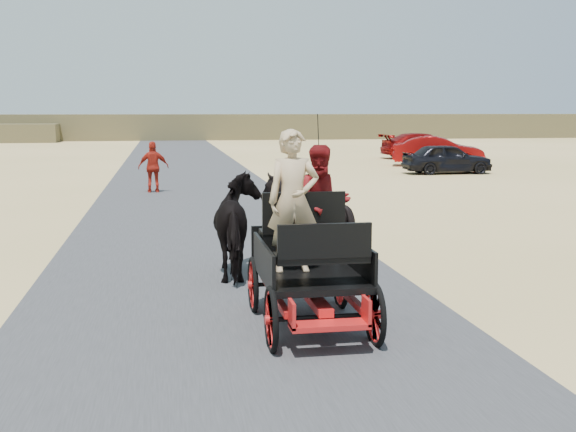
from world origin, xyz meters
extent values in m
plane|color=tan|center=(0.00, 0.00, 0.00)|extent=(140.00, 140.00, 0.00)
cube|color=#38383A|center=(0.00, 0.00, 0.01)|extent=(6.00, 140.00, 0.01)
cube|color=brown|center=(0.00, 62.00, 1.20)|extent=(140.00, 6.00, 2.40)
imported|color=black|center=(0.35, 3.21, 0.85)|extent=(0.91, 2.01, 1.70)
imported|color=black|center=(1.45, 3.21, 0.85)|extent=(1.37, 1.54, 1.70)
imported|color=tan|center=(0.70, 0.26, 1.62)|extent=(0.66, 0.43, 1.80)
imported|color=#660C0F|center=(1.20, 0.81, 1.51)|extent=(0.77, 0.60, 1.58)
imported|color=#A11E12|center=(-1.25, 16.07, 0.86)|extent=(1.03, 0.48, 1.73)
imported|color=black|center=(11.37, 21.45, 0.66)|extent=(3.89, 1.59, 1.32)
imported|color=maroon|center=(12.58, 25.60, 0.74)|extent=(4.76, 2.94, 1.48)
imported|color=maroon|center=(14.01, 31.49, 0.73)|extent=(5.15, 2.42, 1.45)
imported|color=brown|center=(15.69, 36.73, 0.57)|extent=(4.47, 3.83, 1.14)
camera|label=1|loc=(-0.90, -8.60, 2.75)|focal=45.00mm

